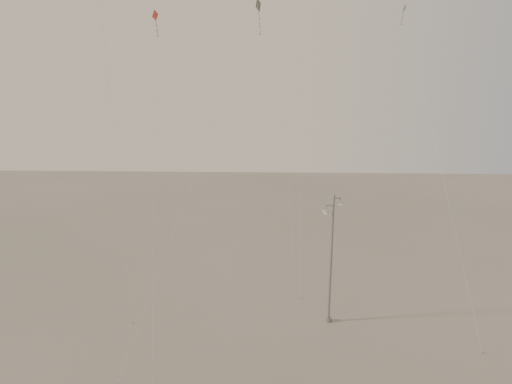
{
  "coord_description": "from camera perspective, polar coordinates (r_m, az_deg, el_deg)",
  "views": [
    {
      "loc": [
        -0.67,
        -22.18,
        14.8
      ],
      "look_at": [
        -1.97,
        5.0,
        9.48
      ],
      "focal_mm": 28.0,
      "sensor_mm": 36.0,
      "label": 1
    }
  ],
  "objects": [
    {
      "name": "kite_1",
      "position": [
        29.93,
        -2.77,
        17.67
      ],
      "size": [
        7.52,
        13.25,
        23.31
      ],
      "rotation": [
        0.0,
        0.0,
        -0.73
      ],
      "color": "#2C2925",
      "rests_on": "ground"
    },
    {
      "name": "ground",
      "position": [
        26.68,
        4.02,
        -22.66
      ],
      "size": [
        160.0,
        160.0,
        0.0
      ],
      "primitive_type": "plane",
      "color": "gray",
      "rests_on": "ground"
    },
    {
      "name": "kite_3",
      "position": [
        28.1,
        -14.28,
        13.65
      ],
      "size": [
        2.96,
        13.12,
        22.12
      ],
      "rotation": [
        0.0,
        0.0,
        -0.34
      ],
      "color": "maroon",
      "rests_on": "ground"
    },
    {
      "name": "kite_4",
      "position": [
        35.93,
        22.4,
        14.69
      ],
      "size": [
        2.32,
        14.65,
        24.18
      ],
      "rotation": [
        0.0,
        0.0,
        1.89
      ],
      "color": "#2C2925",
      "rests_on": "ground"
    },
    {
      "name": "street_lamp",
      "position": [
        28.88,
        10.69,
        -8.97
      ],
      "size": [
        1.54,
        0.93,
        9.38
      ],
      "color": "gray",
      "rests_on": "ground"
    }
  ]
}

